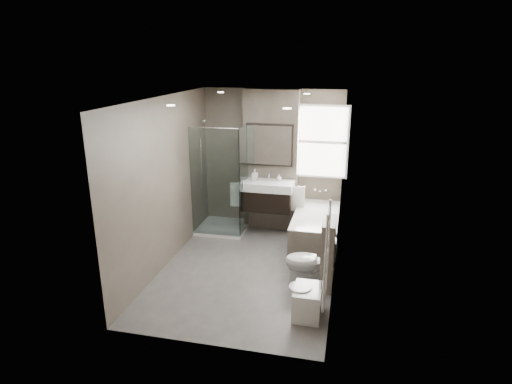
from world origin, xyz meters
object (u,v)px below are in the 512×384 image
(bathtub, at_px, (316,228))
(bidet, at_px, (307,301))
(toilet, at_px, (310,262))
(vanity, at_px, (267,195))

(bathtub, height_order, bidet, bathtub)
(toilet, height_order, bidet, toilet)
(bathtub, bearing_deg, vanity, 160.63)
(bathtub, relative_size, bidet, 3.21)
(toilet, distance_m, bidet, 0.79)
(vanity, relative_size, bidet, 1.91)
(bathtub, height_order, toilet, toilet)
(toilet, xyz_separation_m, bidet, (0.04, -0.78, -0.16))
(bidet, bearing_deg, vanity, 112.18)
(vanity, relative_size, bathtub, 0.59)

